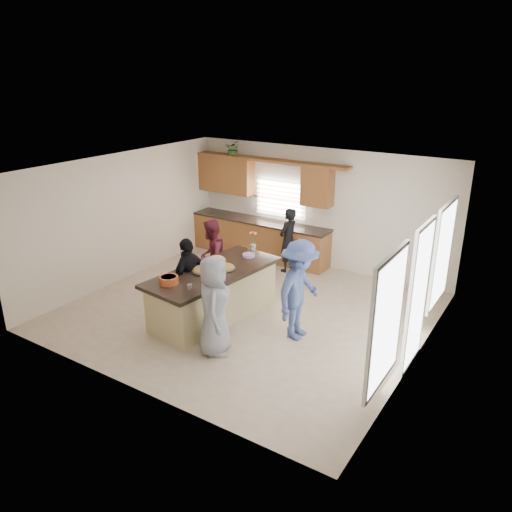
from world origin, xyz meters
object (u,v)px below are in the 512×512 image
Objects in this scene: salad_bowl at (169,280)px; island at (214,295)px; woman_right_back at (299,290)px; woman_left_front at (189,278)px; woman_left_mid at (211,257)px; woman_right_front at (214,306)px; woman_left_back at (288,240)px.

island is at bearing 72.80° from salad_bowl.
island is 1.57× the size of woman_right_back.
woman_right_back reaches higher than woman_left_front.
woman_left_front is at bearing 102.14° from salad_bowl.
woman_left_mid is 1.10m from woman_left_front.
woman_right_back is (1.70, 0.19, 0.44)m from island.
island is 1.81× the size of woman_left_front.
woman_right_front is (1.21, -0.80, 0.07)m from woman_left_front.
woman_left_back is (0.04, 2.78, 0.30)m from island.
woman_right_back reaches higher than salad_bowl.
island is 0.57m from woman_left_front.
woman_left_front is 0.92× the size of woman_right_front.
woman_right_back is (1.98, 1.09, -0.13)m from salad_bowl.
woman_left_back is at bearing 96.04° from island.
woman_right_back reaches higher than woman_left_back.
woman_right_back is (2.42, -0.68, 0.10)m from woman_left_mid.
woman_right_back is at bearing 98.39° from woman_left_front.
woman_right_back is 1.06× the size of woman_right_front.
woman_left_back reaches higher than salad_bowl.
woman_left_back is 0.84× the size of woman_right_back.
woman_left_front reaches higher than woman_left_back.
woman_right_back is (1.67, -2.59, 0.14)m from woman_left_back.
salad_bowl is 1.08m from woman_right_front.
woman_right_back is at bearing 28.75° from salad_bowl.
woman_left_back is at bearing -20.34° from woman_right_front.
woman_left_front is (-0.43, -0.20, 0.32)m from island.
island is 1.67× the size of woman_right_front.
woman_left_back is 3.09m from woman_right_back.
salad_bowl is 2.26m from woman_right_back.
island is 1.10m from salad_bowl.
woman_right_back is at bearing -69.37° from woman_right_front.
salad_bowl is (-0.28, -0.90, 0.57)m from island.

